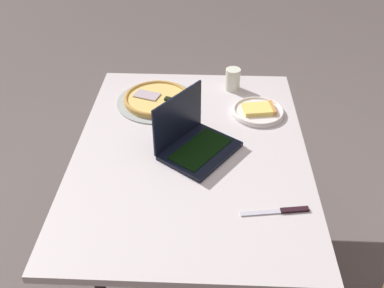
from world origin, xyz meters
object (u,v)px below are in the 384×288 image
pizza_plate (258,111)px  drink_cup (233,79)px  pizza_tray (157,99)px  laptop (193,140)px  table_knife (282,211)px  dining_table (191,161)px

pizza_plate → drink_cup: 0.25m
pizza_tray → pizza_plate: bearing=-99.6°
laptop → pizza_plate: (0.27, -0.29, -0.03)m
pizza_tray → table_knife: size_ratio=1.60×
laptop → pizza_plate: laptop is taller
dining_table → laptop: bearing=-87.1°
laptop → drink_cup: 0.52m
laptop → table_knife: size_ratio=1.55×
dining_table → table_knife: size_ratio=5.30×
table_knife → laptop: bearing=43.6°
laptop → pizza_tray: (0.35, 0.18, -0.03)m
pizza_plate → pizza_tray: size_ratio=0.63×
dining_table → pizza_tray: (0.35, 0.17, 0.08)m
pizza_tray → table_knife: pizza_tray is taller
dining_table → laptop: 0.11m
pizza_plate → pizza_tray: (0.08, 0.47, 0.00)m
table_knife → pizza_plate: bearing=3.0°
pizza_tray → table_knife: 0.85m
pizza_plate → pizza_tray: 0.48m
drink_cup → table_knife: bearing=-170.1°
dining_table → pizza_plate: size_ratio=5.28×
laptop → dining_table: bearing=92.9°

